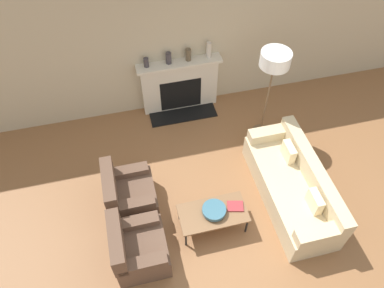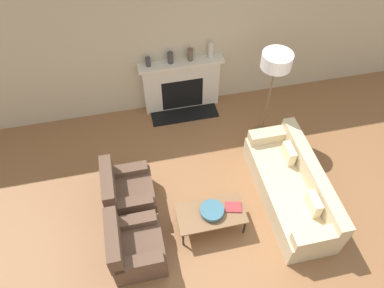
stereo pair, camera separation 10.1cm
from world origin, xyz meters
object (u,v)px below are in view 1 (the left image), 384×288
at_px(fireplace, 180,86).
at_px(mantel_vase_center_right, 188,55).
at_px(bowl, 214,210).
at_px(mantel_vase_left, 146,62).
at_px(book, 235,206).
at_px(coffee_table, 213,214).
at_px(couch, 293,186).
at_px(armchair_near, 137,248).
at_px(floor_lamp, 274,64).
at_px(armchair_far, 128,194).
at_px(mantel_vase_center_left, 169,58).
at_px(mantel_vase_right, 209,50).

relative_size(fireplace, mantel_vase_center_right, 6.87).
bearing_deg(bowl, fireplace, 88.15).
height_order(bowl, mantel_vase_left, mantel_vase_left).
height_order(book, mantel_vase_center_right, mantel_vase_center_right).
distance_m(coffee_table, mantel_vase_left, 2.91).
relative_size(fireplace, bowl, 4.38).
height_order(couch, armchair_near, armchair_near).
height_order(coffee_table, mantel_vase_left, mantel_vase_left).
xyz_separation_m(couch, floor_lamp, (0.04, 1.48, 1.30)).
relative_size(bowl, book, 1.29).
xyz_separation_m(armchair_far, bowl, (1.21, -0.66, 0.12)).
relative_size(coffee_table, bowl, 2.86).
distance_m(fireplace, mantel_vase_center_left, 0.70).
xyz_separation_m(floor_lamp, mantel_vase_right, (-0.77, 1.07, -0.34)).
height_order(bowl, mantel_vase_center_right, mantel_vase_center_right).
bearing_deg(mantel_vase_right, couch, -74.01).
distance_m(armchair_far, mantel_vase_right, 2.94).
bearing_deg(coffee_table, armchair_far, 150.81).
bearing_deg(mantel_vase_right, coffee_table, -103.54).
distance_m(floor_lamp, mantel_vase_center_left, 1.89).
bearing_deg(floor_lamp, armchair_far, -158.94).
height_order(book, mantel_vase_right, mantel_vase_right).
bearing_deg(coffee_table, mantel_vase_center_left, 91.69).
bearing_deg(coffee_table, mantel_vase_right, 76.46).
distance_m(bowl, floor_lamp, 2.48).
distance_m(armchair_near, book, 1.57).
height_order(fireplace, floor_lamp, floor_lamp).
distance_m(book, floor_lamp, 2.32).
xyz_separation_m(armchair_far, mantel_vase_center_right, (1.47, 2.08, 0.90)).
bearing_deg(mantel_vase_center_left, mantel_vase_center_right, 0.00).
distance_m(fireplace, couch, 2.85).
relative_size(mantel_vase_left, mantel_vase_center_right, 0.76).
distance_m(fireplace, mantel_vase_right, 0.91).
xyz_separation_m(book, mantel_vase_right, (0.31, 2.72, 0.86)).
height_order(bowl, mantel_vase_center_left, mantel_vase_center_left).
distance_m(armchair_near, mantel_vase_center_right, 3.46).
bearing_deg(armchair_far, armchair_near, -180.00).
bearing_deg(mantel_vase_right, armchair_far, -131.74).
xyz_separation_m(fireplace, coffee_table, (-0.10, -2.73, -0.19)).
bearing_deg(mantel_vase_left, fireplace, -1.43).
bearing_deg(mantel_vase_center_right, bowl, -95.57).
relative_size(fireplace, armchair_near, 1.85).
xyz_separation_m(fireplace, mantel_vase_left, (-0.59, 0.01, 0.65)).
distance_m(fireplace, armchair_near, 3.26).
height_order(mantel_vase_left, mantel_vase_right, mantel_vase_right).
relative_size(coffee_table, book, 3.70).
distance_m(book, mantel_vase_center_left, 2.88).
bearing_deg(coffee_table, armchair_near, -167.73).
relative_size(mantel_vase_center_right, mantel_vase_right, 0.75).
relative_size(book, mantel_vase_center_right, 1.21).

